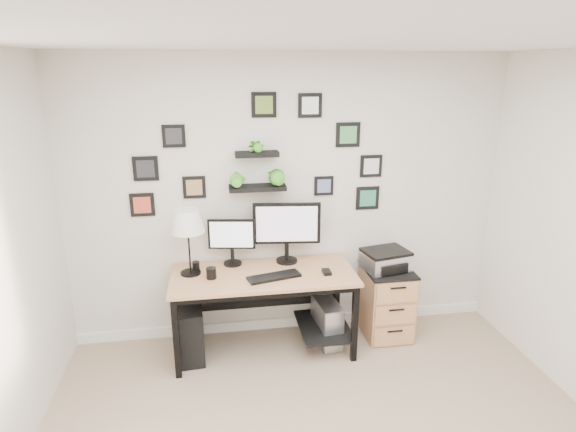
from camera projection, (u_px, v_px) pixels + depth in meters
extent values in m
plane|color=silver|center=(362.00, 37.00, 2.13)|extent=(4.00, 4.00, 0.00)
plane|color=silver|center=(289.00, 200.00, 4.41)|extent=(4.00, 0.00, 4.00)
cube|color=white|center=(290.00, 322.00, 4.77)|extent=(4.00, 0.03, 0.10)
cube|color=tan|center=(263.00, 275.00, 4.18)|extent=(1.60, 0.70, 0.03)
cube|color=black|center=(263.00, 279.00, 4.20)|extent=(1.54, 0.64, 0.05)
cube|color=black|center=(260.00, 287.00, 4.58)|extent=(1.44, 0.02, 0.41)
cube|color=black|center=(324.00, 326.00, 4.43)|extent=(0.45, 0.63, 0.03)
cube|color=black|center=(176.00, 339.00, 3.90)|extent=(0.05, 0.05, 0.72)
cube|color=black|center=(180.00, 304.00, 4.46)|extent=(0.05, 0.05, 0.72)
cube|color=black|center=(355.00, 324.00, 4.13)|extent=(0.05, 0.05, 0.72)
cube|color=black|center=(337.00, 293.00, 4.69)|extent=(0.05, 0.05, 0.72)
cylinder|color=black|center=(233.00, 263.00, 4.37)|extent=(0.19, 0.19, 0.02)
cylinder|color=black|center=(232.00, 256.00, 4.35)|extent=(0.04, 0.04, 0.15)
cube|color=black|center=(232.00, 234.00, 4.28)|extent=(0.42, 0.10, 0.27)
cube|color=silver|center=(231.00, 235.00, 4.26)|extent=(0.38, 0.07, 0.24)
cylinder|color=black|center=(287.00, 261.00, 4.43)|extent=(0.22, 0.22, 0.02)
cylinder|color=black|center=(287.00, 252.00, 4.40)|extent=(0.04, 0.04, 0.17)
cube|color=black|center=(287.00, 223.00, 4.31)|extent=(0.61, 0.10, 0.38)
cube|color=silver|center=(287.00, 224.00, 4.29)|extent=(0.54, 0.07, 0.33)
cube|color=black|center=(274.00, 277.00, 4.09)|extent=(0.48, 0.25, 0.02)
cube|color=black|center=(327.00, 272.00, 4.17)|extent=(0.07, 0.11, 0.03)
cylinder|color=black|center=(191.00, 273.00, 4.17)|extent=(0.18, 0.18, 0.02)
cylinder|color=black|center=(189.00, 244.00, 4.09)|extent=(0.02, 0.02, 0.53)
cone|color=white|center=(187.00, 221.00, 4.03)|extent=(0.28, 0.28, 0.20)
cylinder|color=black|center=(211.00, 273.00, 4.07)|extent=(0.08, 0.08, 0.10)
cylinder|color=black|center=(196.00, 266.00, 4.23)|extent=(0.06, 0.06, 0.08)
cube|color=black|center=(190.00, 330.00, 4.25)|extent=(0.26, 0.51, 0.49)
cube|color=gray|center=(327.00, 322.00, 4.45)|extent=(0.22, 0.43, 0.41)
cube|color=silver|center=(334.00, 333.00, 4.26)|extent=(0.17, 0.03, 0.39)
cube|color=tan|center=(386.00, 302.00, 4.58)|extent=(0.42, 0.50, 0.65)
cube|color=black|center=(388.00, 270.00, 4.48)|extent=(0.43, 0.51, 0.02)
cube|color=tan|center=(394.00, 336.00, 4.40)|extent=(0.39, 0.02, 0.18)
cylinder|color=black|center=(395.00, 331.00, 4.37)|extent=(0.14, 0.02, 0.02)
cube|color=tan|center=(396.00, 315.00, 4.34)|extent=(0.39, 0.02, 0.18)
cylinder|color=black|center=(397.00, 310.00, 4.30)|extent=(0.14, 0.02, 0.02)
cube|color=tan|center=(397.00, 294.00, 4.27)|extent=(0.39, 0.02, 0.18)
cylinder|color=black|center=(398.00, 288.00, 4.24)|extent=(0.14, 0.02, 0.02)
cube|color=silver|center=(385.00, 261.00, 4.45)|extent=(0.45, 0.38, 0.15)
cube|color=black|center=(386.00, 252.00, 4.42)|extent=(0.45, 0.38, 0.03)
cube|color=black|center=(395.00, 270.00, 4.31)|extent=(0.27, 0.07, 0.09)
cube|color=black|center=(257.00, 188.00, 4.23)|extent=(0.50, 0.18, 0.04)
cube|color=black|center=(257.00, 154.00, 4.13)|extent=(0.38, 0.15, 0.04)
imported|color=green|center=(238.00, 171.00, 4.16)|extent=(0.15, 0.12, 0.27)
imported|color=green|center=(276.00, 170.00, 4.21)|extent=(0.15, 0.15, 0.27)
imported|color=green|center=(257.00, 137.00, 4.09)|extent=(0.13, 0.09, 0.25)
cube|color=black|center=(371.00, 166.00, 4.42)|extent=(0.20, 0.02, 0.20)
cube|color=silver|center=(371.00, 166.00, 4.41)|extent=(0.14, 0.00, 0.14)
cube|color=black|center=(324.00, 186.00, 4.41)|extent=(0.18, 0.02, 0.18)
cube|color=#5D68A3|center=(324.00, 186.00, 4.40)|extent=(0.12, 0.00, 0.12)
cube|color=black|center=(142.00, 205.00, 4.19)|extent=(0.21, 0.02, 0.21)
cube|color=#C4472E|center=(142.00, 205.00, 4.18)|extent=(0.15, 0.00, 0.15)
cube|color=black|center=(194.00, 187.00, 4.22)|extent=(0.20, 0.02, 0.20)
cube|color=#9A7547|center=(194.00, 188.00, 4.21)|extent=(0.14, 0.00, 0.14)
cube|color=black|center=(367.00, 198.00, 4.51)|extent=(0.22, 0.02, 0.22)
cube|color=#2D7C5F|center=(368.00, 198.00, 4.50)|extent=(0.15, 0.00, 0.15)
cube|color=black|center=(348.00, 135.00, 4.30)|extent=(0.22, 0.02, 0.22)
cube|color=#41904B|center=(348.00, 135.00, 4.29)|extent=(0.15, 0.00, 0.15)
cube|color=black|center=(310.00, 105.00, 4.17)|extent=(0.21, 0.02, 0.21)
cube|color=white|center=(310.00, 106.00, 4.16)|extent=(0.15, 0.00, 0.15)
cube|color=black|center=(264.00, 105.00, 4.10)|extent=(0.21, 0.02, 0.21)
cube|color=olive|center=(264.00, 105.00, 4.09)|extent=(0.15, 0.00, 0.15)
cube|color=black|center=(174.00, 136.00, 4.06)|extent=(0.19, 0.02, 0.19)
cube|color=#292A2D|center=(174.00, 136.00, 4.05)|extent=(0.13, 0.00, 0.13)
cube|color=black|center=(146.00, 169.00, 4.11)|extent=(0.21, 0.02, 0.21)
cube|color=#25272D|center=(145.00, 169.00, 4.09)|extent=(0.15, 0.00, 0.15)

